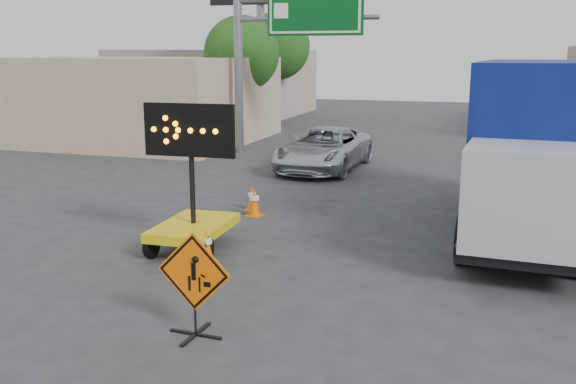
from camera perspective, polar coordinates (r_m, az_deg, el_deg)
The scene contains 14 objects.
ground at distance 9.85m, azimuth -9.65°, elevation -13.47°, with size 100.00×100.00×0.00m, color #2D2D30.
storefront_left_near at distance 33.33m, azimuth -15.11°, elevation 8.03°, with size 14.00×10.00×4.00m, color tan.
storefront_left_far at distance 46.06m, azimuth -6.51°, elevation 9.70°, with size 12.00×10.00×4.40m, color #A49688.
highway_gantry at distance 27.19m, azimuth -0.36°, elevation 14.05°, with size 6.18×0.38×6.90m.
tree_left_near at distance 32.22m, azimuth -4.15°, elevation 12.14°, with size 3.71×3.71×6.03m.
tree_left_far at distance 40.05m, azimuth -1.04°, elevation 12.82°, with size 4.10×4.10×6.66m.
construction_sign at distance 9.86m, azimuth -8.34°, elevation -7.91°, with size 1.24×0.88×1.64m.
arrow_board at distance 14.15m, azimuth -8.41°, elevation -2.32°, with size 2.03×2.31×3.21m.
pickup_truck at distance 23.71m, azimuth 3.19°, elevation 3.85°, with size 2.55×5.53×1.54m, color silver.
box_truck at distance 16.10m, azimuth 20.98°, elevation 2.87°, with size 3.01×8.62×4.05m.
cone_a at distance 13.24m, azimuth -7.30°, elevation -4.76°, with size 0.43×0.43×0.78m.
cone_b at distance 14.86m, azimuth -9.85°, elevation -3.22°, with size 0.37×0.37×0.64m.
cone_c at distance 16.93m, azimuth -3.02°, elevation -0.89°, with size 0.46×0.46×0.78m.
cone_d at distance 17.62m, azimuth -3.23°, elevation -0.52°, with size 0.36×0.36×0.69m.
Camera 1 is at (4.27, -7.79, 4.26)m, focal length 40.00 mm.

